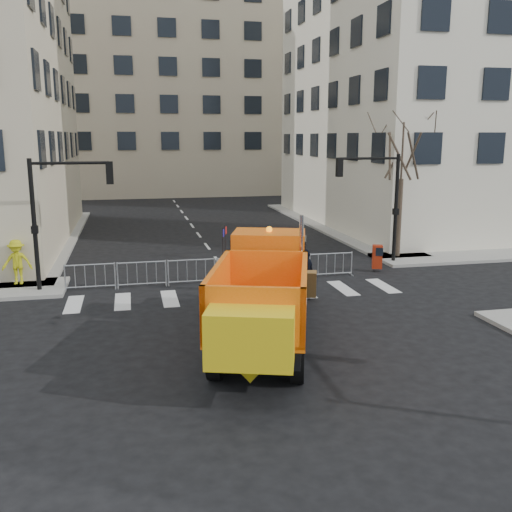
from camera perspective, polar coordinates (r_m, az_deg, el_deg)
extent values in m
plane|color=black|center=(17.88, 2.08, -8.50)|extent=(120.00, 120.00, 0.00)
cube|color=gray|center=(25.82, -2.67, -1.92)|extent=(64.00, 5.00, 0.15)
cube|color=#BFAA92|center=(68.60, -9.31, 16.53)|extent=(30.00, 18.00, 24.00)
cylinder|color=black|center=(24.27, -21.27, 2.71)|extent=(0.18, 0.18, 5.40)
cylinder|color=black|center=(28.93, 13.80, 4.52)|extent=(0.18, 0.18, 5.40)
cube|color=black|center=(17.27, 0.84, -5.87)|extent=(4.45, 7.63, 0.45)
cylinder|color=black|center=(19.99, -1.61, -4.61)|extent=(0.68, 1.17, 1.11)
cylinder|color=black|center=(19.85, 4.50, -4.76)|extent=(0.68, 1.17, 1.11)
cylinder|color=black|center=(16.29, -3.30, -8.51)|extent=(0.68, 1.17, 1.11)
cylinder|color=black|center=(16.12, 4.26, -8.75)|extent=(0.68, 1.17, 1.11)
cylinder|color=black|center=(15.08, -4.06, -10.23)|extent=(0.68, 1.17, 1.11)
cylinder|color=black|center=(14.90, 4.15, -10.52)|extent=(0.68, 1.17, 1.11)
cube|color=orange|center=(20.20, 1.57, -1.18)|extent=(2.51, 2.19, 1.01)
cube|color=orange|center=(18.79, 1.31, -0.28)|extent=(2.71, 2.25, 1.82)
cylinder|color=silver|center=(17.93, 4.53, 0.26)|extent=(0.14, 0.14, 2.42)
cube|color=orange|center=(15.62, 0.44, -3.74)|extent=(3.77, 5.00, 1.67)
cube|color=yellow|center=(13.13, -0.60, -8.20)|extent=(2.23, 1.58, 1.31)
cube|color=brown|center=(22.10, 1.86, -2.73)|extent=(3.25, 1.55, 1.13)
imported|color=black|center=(22.99, -1.67, -1.25)|extent=(0.77, 0.54, 2.02)
imported|color=black|center=(21.61, 1.93, -2.20)|extent=(1.14, 1.02, 1.95)
imported|color=black|center=(22.23, 5.02, -1.81)|extent=(1.11, 1.19, 1.97)
imported|color=gold|center=(25.79, -22.79, -0.55)|extent=(1.26, 0.77, 1.88)
cube|color=#A3230C|center=(27.29, 12.03, -0.08)|extent=(0.56, 0.53, 1.10)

